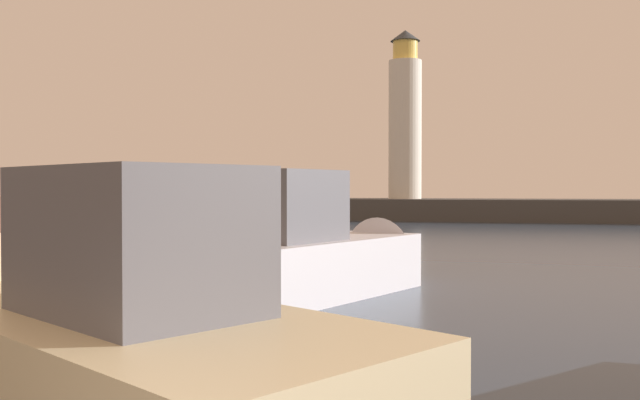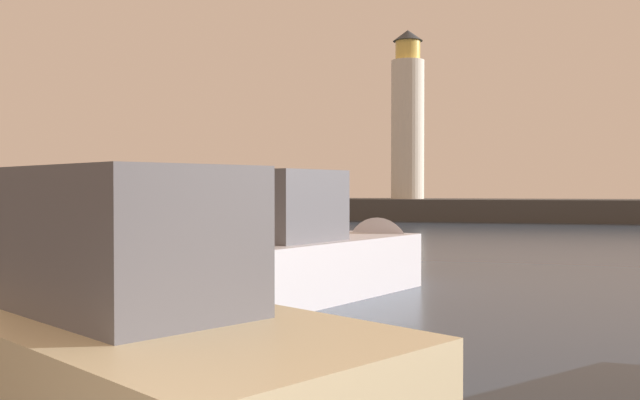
% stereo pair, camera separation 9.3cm
% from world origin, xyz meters
% --- Properties ---
extents(ground_plane, '(220.00, 220.00, 0.00)m').
position_xyz_m(ground_plane, '(0.00, 27.30, 0.00)').
color(ground_plane, '#2D3D51').
extents(breakwater, '(86.45, 6.42, 1.68)m').
position_xyz_m(breakwater, '(0.00, 54.60, 0.84)').
color(breakwater, '#423F3D').
rests_on(breakwater, ground_plane).
extents(lighthouse, '(2.63, 2.63, 13.47)m').
position_xyz_m(lighthouse, '(-4.11, 54.60, 8.06)').
color(lighthouse, silver).
rests_on(lighthouse, breakwater).
extents(motorboat_0, '(8.60, 6.54, 3.29)m').
position_xyz_m(motorboat_0, '(-2.14, 5.61, 0.89)').
color(motorboat_0, beige).
rests_on(motorboat_0, ground_plane).
extents(motorboat_2, '(5.04, 8.32, 3.27)m').
position_xyz_m(motorboat_2, '(-1.09, 15.25, 0.95)').
color(motorboat_2, silver).
rests_on(motorboat_2, ground_plane).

